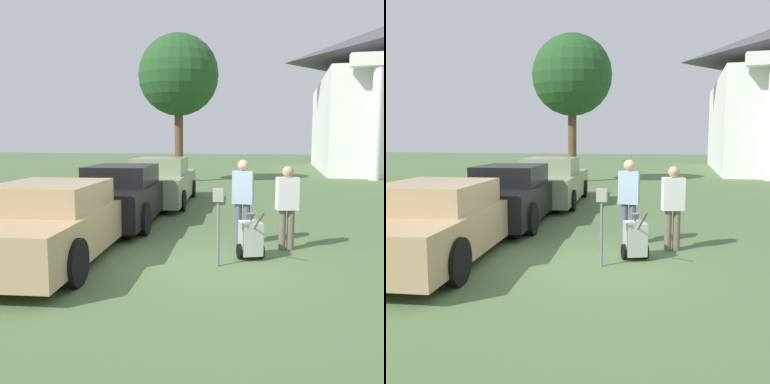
% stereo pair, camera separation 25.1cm
% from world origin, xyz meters
% --- Properties ---
extents(ground_plane, '(120.00, 120.00, 0.00)m').
position_xyz_m(ground_plane, '(0.00, 0.00, 0.00)').
color(ground_plane, '#4C663D').
extents(parked_car_tan, '(2.51, 5.22, 1.41)m').
position_xyz_m(parked_car_tan, '(-2.85, -0.01, 0.67)').
color(parked_car_tan, tan).
rests_on(parked_car_tan, ground_plane).
extents(parked_car_black, '(2.32, 5.17, 1.52)m').
position_xyz_m(parked_car_black, '(-2.85, 3.50, 0.72)').
color(parked_car_black, black).
rests_on(parked_car_black, ground_plane).
extents(parked_car_sage, '(2.45, 5.42, 1.57)m').
position_xyz_m(parked_car_sage, '(-2.85, 7.01, 0.73)').
color(parked_car_sage, gray).
rests_on(parked_car_sage, ground_plane).
extents(parking_meter, '(0.18, 0.09, 1.35)m').
position_xyz_m(parking_meter, '(0.18, 0.05, 0.94)').
color(parking_meter, slate).
rests_on(parking_meter, ground_plane).
extents(person_worker, '(0.43, 0.24, 1.77)m').
position_xyz_m(person_worker, '(0.44, 1.73, 1.01)').
color(person_worker, '#515670').
rests_on(person_worker, ground_plane).
extents(person_supervisor, '(0.47, 0.33, 1.67)m').
position_xyz_m(person_supervisor, '(1.34, 1.43, 0.95)').
color(person_supervisor, '#665B4C').
rests_on(person_supervisor, ground_plane).
extents(equipment_cart, '(0.55, 0.99, 1.00)m').
position_xyz_m(equipment_cart, '(0.69, 0.66, 0.39)').
color(equipment_cart, '#B2B2AD').
rests_on(equipment_cart, ground_plane).
extents(shade_tree, '(4.09, 4.09, 7.50)m').
position_xyz_m(shade_tree, '(-4.09, 14.52, 5.42)').
color(shade_tree, brown).
rests_on(shade_tree, ground_plane).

